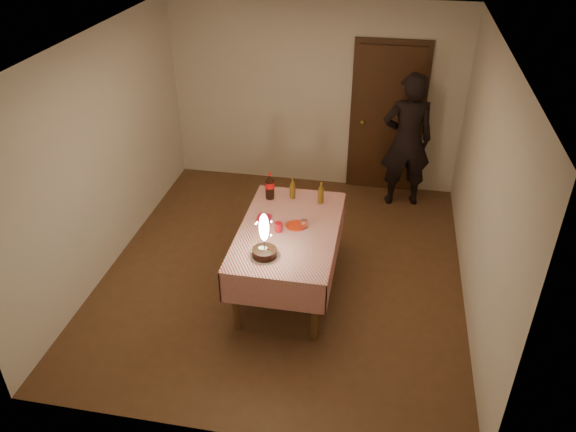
# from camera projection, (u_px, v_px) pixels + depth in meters

# --- Properties ---
(ground) EXTENTS (4.00, 4.50, 0.01)m
(ground) POSITION_uv_depth(u_px,v_px,m) (284.00, 270.00, 6.48)
(ground) COLOR brown
(ground) RESTS_ON ground
(room_shell) EXTENTS (4.04, 4.54, 2.62)m
(room_shell) POSITION_uv_depth(u_px,v_px,m) (288.00, 135.00, 5.66)
(room_shell) COLOR beige
(room_shell) RESTS_ON ground
(dining_table) EXTENTS (1.02, 1.72, 0.77)m
(dining_table) POSITION_uv_depth(u_px,v_px,m) (289.00, 237.00, 5.88)
(dining_table) COLOR brown
(dining_table) RESTS_ON ground
(birthday_cake) EXTENTS (0.30, 0.30, 0.47)m
(birthday_cake) POSITION_uv_depth(u_px,v_px,m) (264.00, 244.00, 5.34)
(birthday_cake) COLOR white
(birthday_cake) RESTS_ON dining_table
(red_plate) EXTENTS (0.22, 0.22, 0.01)m
(red_plate) POSITION_uv_depth(u_px,v_px,m) (296.00, 226.00, 5.87)
(red_plate) COLOR red
(red_plate) RESTS_ON dining_table
(red_cup) EXTENTS (0.08, 0.08, 0.10)m
(red_cup) POSITION_uv_depth(u_px,v_px,m) (278.00, 227.00, 5.76)
(red_cup) COLOR red
(red_cup) RESTS_ON dining_table
(clear_cup) EXTENTS (0.07, 0.07, 0.09)m
(clear_cup) POSITION_uv_depth(u_px,v_px,m) (304.00, 224.00, 5.82)
(clear_cup) COLOR white
(clear_cup) RESTS_ON dining_table
(napkin_stack) EXTENTS (0.15, 0.15, 0.02)m
(napkin_stack) POSITION_uv_depth(u_px,v_px,m) (264.00, 218.00, 5.98)
(napkin_stack) COLOR #AF142C
(napkin_stack) RESTS_ON dining_table
(cola_bottle) EXTENTS (0.10, 0.10, 0.32)m
(cola_bottle) POSITION_uv_depth(u_px,v_px,m) (270.00, 186.00, 6.29)
(cola_bottle) COLOR black
(cola_bottle) RESTS_ON dining_table
(amber_bottle_left) EXTENTS (0.06, 0.06, 0.25)m
(amber_bottle_left) POSITION_uv_depth(u_px,v_px,m) (292.00, 189.00, 6.31)
(amber_bottle_left) COLOR brown
(amber_bottle_left) RESTS_ON dining_table
(amber_bottle_right) EXTENTS (0.06, 0.06, 0.25)m
(amber_bottle_right) POSITION_uv_depth(u_px,v_px,m) (321.00, 193.00, 6.22)
(amber_bottle_right) COLOR brown
(amber_bottle_right) RESTS_ON dining_table
(photographer) EXTENTS (0.74, 0.56, 1.83)m
(photographer) POSITION_uv_depth(u_px,v_px,m) (407.00, 141.00, 7.34)
(photographer) COLOR black
(photographer) RESTS_ON ground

